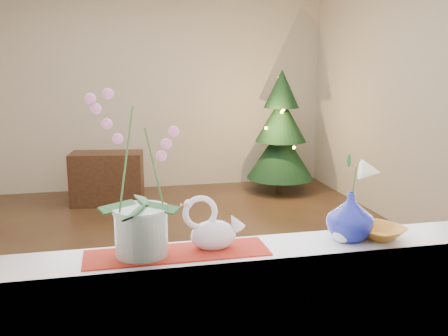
# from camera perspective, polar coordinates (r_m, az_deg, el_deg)

# --- Properties ---
(ground) EXTENTS (5.00, 5.00, 0.00)m
(ground) POSITION_cam_1_polar(r_m,az_deg,el_deg) (4.51, -4.24, -9.50)
(ground) COLOR #331E14
(ground) RESTS_ON ground
(wall_back) EXTENTS (4.50, 0.10, 2.70)m
(wall_back) POSITION_cam_1_polar(r_m,az_deg,el_deg) (6.69, -7.63, 9.21)
(wall_back) COLOR beige
(wall_back) RESTS_ON ground
(wall_front) EXTENTS (4.50, 0.10, 2.70)m
(wall_front) POSITION_cam_1_polar(r_m,az_deg,el_deg) (1.79, 7.11, 2.73)
(wall_front) COLOR beige
(wall_front) RESTS_ON ground
(wall_right) EXTENTS (0.10, 5.00, 2.70)m
(wall_right) POSITION_cam_1_polar(r_m,az_deg,el_deg) (5.05, 21.89, 7.71)
(wall_right) COLOR beige
(wall_right) RESTS_ON ground
(windowsill) EXTENTS (2.20, 0.26, 0.04)m
(windowsill) POSITION_cam_1_polar(r_m,az_deg,el_deg) (2.02, 5.53, -9.38)
(windowsill) COLOR white
(windowsill) RESTS_ON window_apron
(window_frame) EXTENTS (2.22, 0.06, 1.60)m
(window_frame) POSITION_cam_1_polar(r_m,az_deg,el_deg) (1.80, 7.07, 13.98)
(window_frame) COLOR white
(window_frame) RESTS_ON windowsill
(runner) EXTENTS (0.70, 0.20, 0.01)m
(runner) POSITION_cam_1_polar(r_m,az_deg,el_deg) (1.94, -5.36, -9.63)
(runner) COLOR maroon
(runner) RESTS_ON windowsill
(orchid_pot) EXTENTS (0.23, 0.23, 0.62)m
(orchid_pot) POSITION_cam_1_polar(r_m,az_deg,el_deg) (1.84, -9.65, -0.80)
(orchid_pot) COLOR white
(orchid_pot) RESTS_ON windowsill
(swan) EXTENTS (0.26, 0.17, 0.21)m
(swan) POSITION_cam_1_polar(r_m,az_deg,el_deg) (1.94, -1.24, -6.40)
(swan) COLOR silver
(swan) RESTS_ON windowsill
(blue_vase) EXTENTS (0.26, 0.26, 0.23)m
(blue_vase) POSITION_cam_1_polar(r_m,az_deg,el_deg) (2.10, 14.25, -4.99)
(blue_vase) COLOR navy
(blue_vase) RESTS_ON windowsill
(lily) EXTENTS (0.13, 0.07, 0.17)m
(lily) POSITION_cam_1_polar(r_m,az_deg,el_deg) (2.06, 14.52, 0.38)
(lily) COLOR beige
(lily) RESTS_ON blue_vase
(paperweight) EXTENTS (0.08, 0.08, 0.08)m
(paperweight) POSITION_cam_1_polar(r_m,az_deg,el_deg) (2.08, 13.37, -7.29)
(paperweight) COLOR silver
(paperweight) RESTS_ON windowsill
(amber_dish) EXTENTS (0.22, 0.22, 0.04)m
(amber_dish) POSITION_cam_1_polar(r_m,az_deg,el_deg) (2.19, 17.31, -7.10)
(amber_dish) COLOR #B06F1C
(amber_dish) RESTS_ON windowsill
(xmas_tree) EXTENTS (1.07, 1.07, 1.58)m
(xmas_tree) POSITION_cam_1_polar(r_m,az_deg,el_deg) (6.46, 6.50, 4.15)
(xmas_tree) COLOR black
(xmas_tree) RESTS_ON ground
(side_table) EXTENTS (0.88, 0.53, 0.62)m
(side_table) POSITION_cam_1_polar(r_m,az_deg,el_deg) (6.07, -13.20, -1.16)
(side_table) COLOR black
(side_table) RESTS_ON ground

